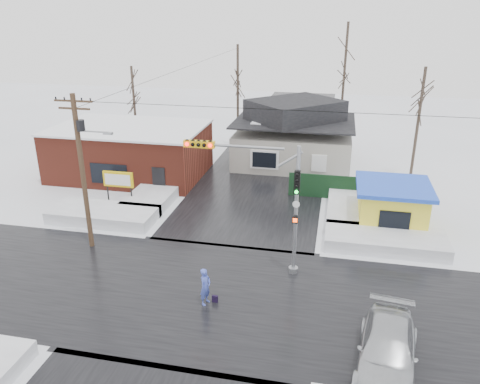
% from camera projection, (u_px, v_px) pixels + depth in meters
% --- Properties ---
extents(ground, '(120.00, 120.00, 0.00)m').
position_uv_depth(ground, '(206.00, 295.00, 23.03)').
color(ground, white).
rests_on(ground, ground).
extents(road_ns, '(10.00, 120.00, 0.02)m').
position_uv_depth(road_ns, '(206.00, 294.00, 23.03)').
color(road_ns, black).
rests_on(road_ns, ground).
extents(road_ew, '(120.00, 10.00, 0.02)m').
position_uv_depth(road_ew, '(206.00, 294.00, 23.03)').
color(road_ew, black).
rests_on(road_ew, ground).
extents(snowbank_nw, '(7.00, 3.00, 0.80)m').
position_uv_depth(snowbank_nw, '(104.00, 215.00, 30.99)').
color(snowbank_nw, white).
rests_on(snowbank_nw, ground).
extents(snowbank_ne, '(7.00, 3.00, 0.80)m').
position_uv_depth(snowbank_ne, '(385.00, 241.00, 27.52)').
color(snowbank_ne, white).
rests_on(snowbank_ne, ground).
extents(snowbank_nside_w, '(3.00, 8.00, 0.80)m').
position_uv_depth(snowbank_nside_w, '(160.00, 190.00, 35.15)').
color(snowbank_nside_w, white).
rests_on(snowbank_nside_w, ground).
extents(snowbank_nside_e, '(3.00, 8.00, 0.80)m').
position_uv_depth(snowbank_nside_e, '(350.00, 205.00, 32.45)').
color(snowbank_nside_e, white).
rests_on(snowbank_nside_e, ground).
extents(traffic_signal, '(6.05, 0.68, 7.00)m').
position_uv_depth(traffic_signal, '(266.00, 191.00, 23.60)').
color(traffic_signal, gray).
rests_on(traffic_signal, ground).
extents(utility_pole, '(3.15, 0.44, 9.00)m').
position_uv_depth(utility_pole, '(83.00, 164.00, 25.87)').
color(utility_pole, '#382619').
rests_on(utility_pole, ground).
extents(brick_building, '(12.20, 8.20, 4.12)m').
position_uv_depth(brick_building, '(131.00, 151.00, 38.94)').
color(brick_building, maroon).
rests_on(brick_building, ground).
extents(marquee_sign, '(2.20, 0.21, 2.55)m').
position_uv_depth(marquee_sign, '(118.00, 180.00, 32.70)').
color(marquee_sign, black).
rests_on(marquee_sign, ground).
extents(house, '(10.40, 8.40, 5.76)m').
position_uv_depth(house, '(294.00, 135.00, 41.70)').
color(house, '#A6A095').
rests_on(house, ground).
extents(kiosk, '(4.60, 4.60, 2.88)m').
position_uv_depth(kiosk, '(392.00, 205.00, 29.76)').
color(kiosk, yellow).
rests_on(kiosk, ground).
extents(fence, '(8.00, 0.12, 1.80)m').
position_uv_depth(fence, '(343.00, 188.00, 34.19)').
color(fence, black).
rests_on(fence, ground).
extents(tree_far_left, '(3.00, 3.00, 10.00)m').
position_uv_depth(tree_far_left, '(238.00, 67.00, 44.54)').
color(tree_far_left, '#332821').
rests_on(tree_far_left, ground).
extents(tree_far_mid, '(3.00, 3.00, 12.00)m').
position_uv_depth(tree_far_mid, '(346.00, 49.00, 43.85)').
color(tree_far_mid, '#332821').
rests_on(tree_far_mid, ground).
extents(tree_far_right, '(3.00, 3.00, 9.00)m').
position_uv_depth(tree_far_right, '(423.00, 91.00, 36.29)').
color(tree_far_right, '#332821').
rests_on(tree_far_right, ground).
extents(tree_far_west, '(3.00, 3.00, 8.00)m').
position_uv_depth(tree_far_west, '(133.00, 83.00, 45.23)').
color(tree_far_west, '#332821').
rests_on(tree_far_west, ground).
extents(pedestrian, '(0.62, 0.78, 1.86)m').
position_uv_depth(pedestrian, '(205.00, 287.00, 22.01)').
color(pedestrian, '#4354BC').
rests_on(pedestrian, ground).
extents(car, '(2.91, 5.71, 1.59)m').
position_uv_depth(car, '(387.00, 351.00, 18.10)').
color(car, '#B7BABF').
rests_on(car, ground).
extents(shopping_bag, '(0.28, 0.13, 0.35)m').
position_uv_depth(shopping_bag, '(215.00, 299.00, 22.38)').
color(shopping_bag, black).
rests_on(shopping_bag, ground).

